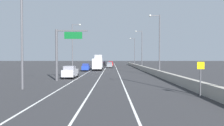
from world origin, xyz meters
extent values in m
plane|color=#2D2D30|center=(0.00, 64.00, 0.00)|extent=(320.00, 320.00, 0.00)
cube|color=silver|center=(-5.50, 55.00, 0.00)|extent=(0.16, 130.00, 0.00)
cube|color=silver|center=(-2.00, 55.00, 0.00)|extent=(0.16, 130.00, 0.00)
cube|color=silver|center=(1.50, 55.00, 0.00)|extent=(0.16, 130.00, 0.00)
cube|color=#9E998E|center=(8.43, 40.00, 0.55)|extent=(0.60, 120.00, 1.10)
cylinder|color=#47474C|center=(-8.00, 25.59, 3.75)|extent=(0.36, 0.36, 7.50)
cube|color=#47474C|center=(-5.75, 25.59, 7.30)|extent=(4.50, 0.20, 0.20)
cube|color=#0C5923|center=(-5.53, 25.47, 6.60)|extent=(2.60, 0.10, 1.00)
cylinder|color=#4C4C51|center=(7.53, 12.79, 1.20)|extent=(0.10, 0.10, 2.40)
cube|color=yellow|center=(7.53, 12.75, 2.70)|extent=(0.60, 0.04, 0.60)
cylinder|color=#4C4C51|center=(8.97, 33.94, 5.66)|extent=(0.24, 0.24, 11.33)
cube|color=#4C4C51|center=(8.07, 33.94, 11.18)|extent=(1.80, 0.12, 0.12)
sphere|color=beige|center=(7.17, 33.94, 11.18)|extent=(0.44, 0.44, 0.44)
cylinder|color=#4C4C51|center=(8.96, 56.55, 5.66)|extent=(0.24, 0.24, 11.33)
cube|color=#4C4C51|center=(8.06, 56.55, 11.18)|extent=(1.80, 0.12, 0.12)
sphere|color=beige|center=(7.16, 56.55, 11.18)|extent=(0.44, 0.44, 0.44)
cylinder|color=#4C4C51|center=(9.29, 79.16, 5.66)|extent=(0.24, 0.24, 11.33)
cube|color=#4C4C51|center=(8.39, 79.16, 11.18)|extent=(1.80, 0.12, 0.12)
sphere|color=beige|center=(7.49, 79.16, 11.18)|extent=(0.44, 0.44, 0.44)
cylinder|color=#4C4C51|center=(-9.41, 17.33, 5.66)|extent=(0.24, 0.24, 11.33)
cylinder|color=#4C4C51|center=(-9.31, 44.46, 5.66)|extent=(0.24, 0.24, 11.33)
cube|color=#4C4C51|center=(-8.41, 44.46, 11.18)|extent=(1.80, 0.12, 0.12)
sphere|color=beige|center=(-7.51, 44.46, 11.18)|extent=(0.44, 0.44, 0.44)
cube|color=black|center=(-3.53, 80.83, 0.93)|extent=(1.98, 4.72, 1.18)
cube|color=black|center=(-3.52, 80.36, 1.82)|extent=(1.70, 2.14, 0.60)
cylinder|color=black|center=(-4.43, 82.70, 0.34)|extent=(0.23, 0.68, 0.68)
cylinder|color=black|center=(-2.71, 82.74, 0.34)|extent=(0.23, 0.68, 0.68)
cylinder|color=black|center=(-4.36, 78.92, 0.34)|extent=(0.23, 0.68, 0.68)
cylinder|color=black|center=(-2.63, 78.95, 0.34)|extent=(0.23, 0.68, 0.68)
cube|color=#B7B7BC|center=(-6.77, 29.36, 0.88)|extent=(2.00, 4.31, 1.09)
cube|color=gray|center=(-6.78, 28.93, 1.73)|extent=(1.71, 1.96, 0.60)
cylinder|color=black|center=(-7.59, 31.06, 0.34)|extent=(0.24, 0.69, 0.68)
cylinder|color=black|center=(-5.86, 31.01, 0.34)|extent=(0.24, 0.69, 0.68)
cylinder|color=black|center=(-7.68, 27.70, 0.34)|extent=(0.24, 0.69, 0.68)
cylinder|color=black|center=(-5.94, 27.66, 0.34)|extent=(0.24, 0.69, 0.68)
cube|color=red|center=(-0.36, 74.86, 0.89)|extent=(1.89, 4.17, 1.11)
cube|color=maroon|center=(-0.37, 74.44, 1.75)|extent=(1.63, 1.89, 0.60)
cylinder|color=black|center=(-1.16, 76.49, 0.34)|extent=(0.23, 0.68, 0.68)
cylinder|color=black|center=(0.49, 76.46, 0.34)|extent=(0.23, 0.68, 0.68)
cylinder|color=black|center=(-1.22, 73.25, 0.34)|extent=(0.23, 0.68, 0.68)
cylinder|color=black|center=(0.43, 73.22, 0.34)|extent=(0.23, 0.68, 0.68)
cube|color=#1E389E|center=(-6.50, 47.70, 0.83)|extent=(1.76, 4.07, 0.99)
cube|color=navy|center=(-6.50, 47.30, 1.63)|extent=(1.54, 1.83, 0.60)
cylinder|color=black|center=(-7.29, 49.29, 0.34)|extent=(0.22, 0.68, 0.68)
cylinder|color=black|center=(-5.70, 49.28, 0.34)|extent=(0.22, 0.68, 0.68)
cylinder|color=black|center=(-7.30, 46.12, 0.34)|extent=(0.22, 0.68, 0.68)
cylinder|color=black|center=(-5.71, 46.12, 0.34)|extent=(0.22, 0.68, 0.68)
cube|color=slate|center=(-0.73, 65.27, 0.86)|extent=(1.87, 4.61, 1.04)
cube|color=#4D505A|center=(-0.72, 64.81, 1.68)|extent=(1.61, 2.09, 0.60)
cylinder|color=black|center=(-1.57, 67.09, 0.34)|extent=(0.23, 0.68, 0.68)
cylinder|color=black|center=(0.06, 67.12, 0.34)|extent=(0.23, 0.68, 0.68)
cylinder|color=black|center=(-1.51, 63.42, 0.34)|extent=(0.23, 0.68, 0.68)
cylinder|color=black|center=(0.12, 63.44, 0.34)|extent=(0.23, 0.68, 0.68)
cube|color=silver|center=(-3.77, 52.23, 1.81)|extent=(2.46, 9.64, 2.62)
cube|color=gray|center=(-3.78, 54.34, 3.67)|extent=(2.12, 2.13, 1.10)
cylinder|color=black|center=(-4.92, 56.33, 0.50)|extent=(0.23, 1.00, 1.00)
cylinder|color=black|center=(-2.68, 56.35, 0.50)|extent=(0.23, 1.00, 1.00)
cylinder|color=black|center=(-4.87, 48.11, 0.50)|extent=(0.23, 1.00, 1.00)
cylinder|color=black|center=(-2.63, 48.12, 0.50)|extent=(0.23, 1.00, 1.00)
camera|label=1|loc=(0.10, -4.44, 3.34)|focal=33.03mm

